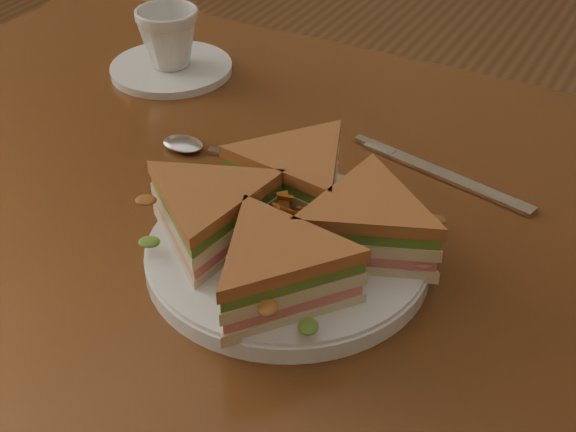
{
  "coord_description": "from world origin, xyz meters",
  "views": [
    {
      "loc": [
        0.29,
        -0.55,
        1.21
      ],
      "look_at": [
        0.02,
        -0.05,
        0.8
      ],
      "focal_mm": 50.0,
      "sensor_mm": 36.0,
      "label": 1
    }
  ],
  "objects_px": {
    "spoon": "(203,148)",
    "knife": "(433,171)",
    "table": "(293,300)",
    "plate": "(288,254)",
    "sandwich_wedges": "(288,221)",
    "coffee_cup": "(169,38)",
    "saucer": "(171,68)"
  },
  "relations": [
    {
      "from": "spoon",
      "to": "table",
      "type": "bearing_deg",
      "value": -36.88
    },
    {
      "from": "sandwich_wedges",
      "to": "knife",
      "type": "relative_size",
      "value": 1.48
    },
    {
      "from": "plate",
      "to": "sandwich_wedges",
      "type": "relative_size",
      "value": 0.81
    },
    {
      "from": "saucer",
      "to": "knife",
      "type": "bearing_deg",
      "value": -10.01
    },
    {
      "from": "spoon",
      "to": "coffee_cup",
      "type": "height_order",
      "value": "coffee_cup"
    },
    {
      "from": "spoon",
      "to": "coffee_cup",
      "type": "xyz_separation_m",
      "value": [
        -0.14,
        0.15,
        0.04
      ]
    },
    {
      "from": "table",
      "to": "plate",
      "type": "distance_m",
      "value": 0.12
    },
    {
      "from": "table",
      "to": "spoon",
      "type": "distance_m",
      "value": 0.19
    },
    {
      "from": "sandwich_wedges",
      "to": "coffee_cup",
      "type": "distance_m",
      "value": 0.42
    },
    {
      "from": "sandwich_wedges",
      "to": "knife",
      "type": "bearing_deg",
      "value": 72.22
    },
    {
      "from": "knife",
      "to": "coffee_cup",
      "type": "distance_m",
      "value": 0.39
    },
    {
      "from": "sandwich_wedges",
      "to": "saucer",
      "type": "height_order",
      "value": "sandwich_wedges"
    },
    {
      "from": "sandwich_wedges",
      "to": "spoon",
      "type": "relative_size",
      "value": 1.74
    },
    {
      "from": "table",
      "to": "coffee_cup",
      "type": "relative_size",
      "value": 15.06
    },
    {
      "from": "plate",
      "to": "coffee_cup",
      "type": "height_order",
      "value": "coffee_cup"
    },
    {
      "from": "plate",
      "to": "sandwich_wedges",
      "type": "xyz_separation_m",
      "value": [
        0.0,
        -0.0,
        0.04
      ]
    },
    {
      "from": "table",
      "to": "saucer",
      "type": "bearing_deg",
      "value": 143.8
    },
    {
      "from": "knife",
      "to": "coffee_cup",
      "type": "xyz_separation_m",
      "value": [
        -0.38,
        0.07,
        0.04
      ]
    },
    {
      "from": "table",
      "to": "sandwich_wedges",
      "type": "relative_size",
      "value": 3.81
    },
    {
      "from": "plate",
      "to": "sandwich_wedges",
      "type": "height_order",
      "value": "sandwich_wedges"
    },
    {
      "from": "spoon",
      "to": "plate",
      "type": "bearing_deg",
      "value": -47.49
    },
    {
      "from": "spoon",
      "to": "knife",
      "type": "bearing_deg",
      "value": 6.37
    },
    {
      "from": "table",
      "to": "saucer",
      "type": "xyz_separation_m",
      "value": [
        -0.29,
        0.21,
        0.1
      ]
    },
    {
      "from": "table",
      "to": "knife",
      "type": "relative_size",
      "value": 5.64
    },
    {
      "from": "sandwich_wedges",
      "to": "spoon",
      "type": "xyz_separation_m",
      "value": [
        -0.17,
        0.12,
        -0.04
      ]
    },
    {
      "from": "plate",
      "to": "knife",
      "type": "xyz_separation_m",
      "value": [
        0.06,
        0.2,
        -0.01
      ]
    },
    {
      "from": "plate",
      "to": "spoon",
      "type": "bearing_deg",
      "value": 144.57
    },
    {
      "from": "plate",
      "to": "coffee_cup",
      "type": "xyz_separation_m",
      "value": [
        -0.32,
        0.27,
        0.04
      ]
    },
    {
      "from": "coffee_cup",
      "to": "sandwich_wedges",
      "type": "bearing_deg",
      "value": -46.44
    },
    {
      "from": "spoon",
      "to": "saucer",
      "type": "height_order",
      "value": "same"
    },
    {
      "from": "knife",
      "to": "saucer",
      "type": "xyz_separation_m",
      "value": [
        -0.38,
        0.07,
        0.0
      ]
    },
    {
      "from": "plate",
      "to": "coffee_cup",
      "type": "bearing_deg",
      "value": 139.72
    }
  ]
}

